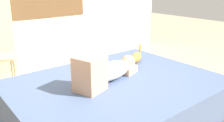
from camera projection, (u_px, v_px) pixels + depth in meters
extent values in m
cube|color=#38383D|center=(116.00, 118.00, 2.69)|extent=(2.18, 1.68, 0.14)
cube|color=#425170|center=(116.00, 97.00, 2.61)|extent=(2.12, 1.63, 0.38)
ellipsoid|color=silver|center=(112.00, 70.00, 2.61)|extent=(0.61, 0.42, 0.17)
sphere|color=tan|center=(128.00, 62.00, 2.88)|extent=(0.17, 0.17, 0.17)
cube|color=tan|center=(90.00, 74.00, 2.29)|extent=(0.32, 0.31, 0.34)
cube|color=tan|center=(123.00, 69.00, 2.80)|extent=(0.28, 0.33, 0.08)
ellipsoid|color=#C67A2D|center=(136.00, 57.00, 3.13)|extent=(0.28, 0.22, 0.13)
sphere|color=#C67A2D|center=(132.00, 60.00, 2.99)|extent=(0.08, 0.08, 0.08)
cylinder|color=#C67A2D|center=(140.00, 50.00, 3.23)|extent=(0.03, 0.03, 0.16)
cylinder|color=tan|center=(15.00, 68.00, 3.81)|extent=(0.04, 0.04, 0.44)
cylinder|color=tan|center=(13.00, 75.00, 3.53)|extent=(0.04, 0.04, 0.44)
cube|color=tan|center=(1.00, 57.00, 3.55)|extent=(0.49, 0.49, 0.04)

